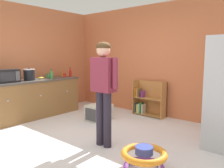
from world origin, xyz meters
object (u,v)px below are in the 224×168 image
at_px(microwave, 6,76).
at_px(ketchup_bottle, 70,73).
at_px(orange_cup, 63,75).
at_px(green_cup, 48,75).
at_px(bookshelf, 148,101).
at_px(green_glass_bottle, 51,75).
at_px(pet_carrier, 99,112).
at_px(kitchen_counter, 34,98).
at_px(banana_bunch, 41,78).
at_px(red_cup, 65,75).
at_px(standing_person, 104,84).
at_px(crock_pot, 29,75).
at_px(baby_walker, 144,158).

xyz_separation_m(microwave, ketchup_bottle, (0.11, 1.66, -0.04)).
bearing_deg(orange_cup, green_cup, -104.82).
distance_m(bookshelf, green_glass_bottle, 2.44).
height_order(pet_carrier, microwave, microwave).
bearing_deg(green_cup, kitchen_counter, -68.53).
distance_m(banana_bunch, red_cup, 0.70).
bearing_deg(bookshelf, green_glass_bottle, -139.59).
relative_size(standing_person, microwave, 3.52).
distance_m(standing_person, banana_bunch, 2.51).
relative_size(kitchen_counter, standing_person, 1.37).
bearing_deg(green_glass_bottle, crock_pot, -112.57).
xyz_separation_m(baby_walker, microwave, (-3.34, -0.18, 0.88)).
xyz_separation_m(ketchup_bottle, orange_cup, (-0.26, -0.05, -0.05)).
bearing_deg(orange_cup, microwave, -84.78).
relative_size(ketchup_bottle, green_cup, 2.59).
height_order(standing_person, orange_cup, standing_person).
bearing_deg(red_cup, orange_cup, 167.07).
height_order(bookshelf, crock_pot, crock_pot).
bearing_deg(ketchup_bottle, orange_cup, -168.46).
height_order(kitchen_counter, standing_person, standing_person).
distance_m(banana_bunch, green_cup, 0.38).
height_order(microwave, green_glass_bottle, microwave).
bearing_deg(bookshelf, orange_cup, -156.52).
bearing_deg(kitchen_counter, green_cup, 111.47).
bearing_deg(pet_carrier, green_cup, -171.88).
bearing_deg(microwave, green_glass_bottle, 79.28).
xyz_separation_m(bookshelf, green_cup, (-2.23, -1.32, 0.59)).
relative_size(baby_walker, red_cup, 6.36).
bearing_deg(bookshelf, banana_bunch, -141.01).
distance_m(kitchen_counter, green_cup, 0.80).
relative_size(kitchen_counter, orange_cup, 24.41).
bearing_deg(red_cup, pet_carrier, -5.67).
distance_m(pet_carrier, crock_pot, 1.84).
xyz_separation_m(pet_carrier, green_cup, (-1.61, -0.23, 0.77)).
bearing_deg(ketchup_bottle, pet_carrier, -9.88).
bearing_deg(orange_cup, pet_carrier, -6.26).
bearing_deg(microwave, pet_carrier, 46.85).
distance_m(crock_pot, banana_bunch, 0.37).
height_order(standing_person, ketchup_bottle, standing_person).
height_order(standing_person, green_glass_bottle, standing_person).
distance_m(standing_person, pet_carrier, 1.69).
bearing_deg(kitchen_counter, standing_person, -4.59).
xyz_separation_m(standing_person, banana_bunch, (-2.46, 0.45, -0.11)).
bearing_deg(bookshelf, pet_carrier, -119.98).
distance_m(kitchen_counter, crock_pot, 0.59).
distance_m(microwave, ketchup_bottle, 1.67).
distance_m(microwave, green_glass_bottle, 1.03).
height_order(pet_carrier, ketchup_bottle, ketchup_bottle).
xyz_separation_m(baby_walker, green_cup, (-3.59, 1.03, 0.79)).
height_order(pet_carrier, crock_pot, crock_pot).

